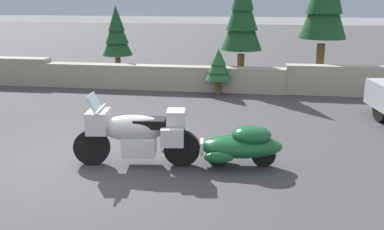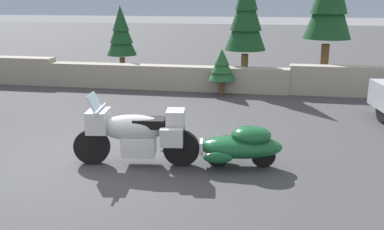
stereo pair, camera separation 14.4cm
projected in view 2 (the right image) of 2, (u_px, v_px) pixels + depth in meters
The scene contains 7 objects.
ground_plane at pixel (86, 161), 8.00m from camera, with size 80.00×80.00×0.00m, color #38383A.
stone_guard_wall at pixel (153, 75), 14.10m from camera, with size 24.00×0.54×0.94m.
touring_motorcycle at pixel (136, 132), 7.69m from camera, with size 2.31×0.92×1.33m.
car_shaped_trailer at pixel (241, 145), 7.66m from camera, with size 2.23×0.90×0.76m.
pine_tree_secondary at pixel (246, 14), 13.85m from camera, with size 1.36×1.36×3.87m.
pine_tree_far_right at pixel (121, 33), 15.62m from camera, with size 1.11×1.11×2.67m.
pine_sapling_near at pixel (222, 66), 13.16m from camera, with size 0.86×0.86×1.43m.
Camera 2 is at (3.26, -7.01, 3.01)m, focal length 39.71 mm.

